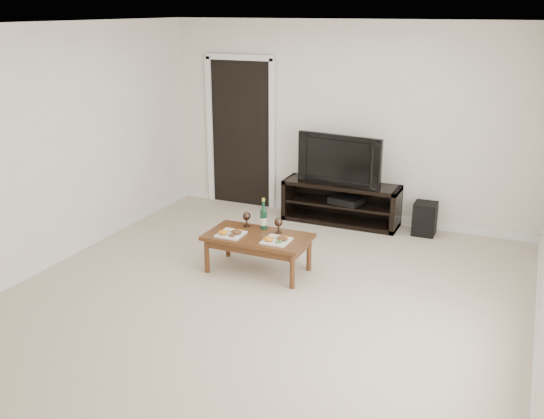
{
  "coord_description": "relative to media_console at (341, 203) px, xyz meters",
  "views": [
    {
      "loc": [
        2.25,
        -4.86,
        2.74
      ],
      "look_at": [
        -0.19,
        0.72,
        0.7
      ],
      "focal_mm": 40.0,
      "sensor_mm": 36.0,
      "label": 1
    }
  ],
  "objects": [
    {
      "name": "subwoofer",
      "position": [
        1.1,
        0.0,
        -0.07
      ],
      "size": [
        0.28,
        0.28,
        0.42
      ],
      "primitive_type": "cube",
      "rotation": [
        0.0,
        0.0,
        0.01
      ],
      "color": "black",
      "rests_on": "ground"
    },
    {
      "name": "goblet_left",
      "position": [
        -0.58,
        -1.66,
        0.23
      ],
      "size": [
        0.09,
        0.09,
        0.17
      ],
      "primitive_type": null,
      "color": "#39281F",
      "rests_on": "coffee_table"
    },
    {
      "name": "back_wall",
      "position": [
        -0.03,
        0.27,
        1.02
      ],
      "size": [
        5.0,
        0.04,
        2.6
      ],
      "primitive_type": "cube",
      "color": "silver",
      "rests_on": "ground"
    },
    {
      "name": "ceiling",
      "position": [
        -0.03,
        -2.5,
        2.35
      ],
      "size": [
        5.0,
        5.5,
        0.04
      ],
      "primitive_type": "cube",
      "color": "white",
      "rests_on": "back_wall"
    },
    {
      "name": "floor",
      "position": [
        -0.03,
        -2.5,
        -0.28
      ],
      "size": [
        5.5,
        5.5,
        0.0
      ],
      "primitive_type": "plane",
      "color": "beige",
      "rests_on": "ground"
    },
    {
      "name": "av_receiver",
      "position": [
        0.08,
        -0.01,
        0.05
      ],
      "size": [
        0.45,
        0.38,
        0.08
      ],
      "primitive_type": "cube",
      "rotation": [
        0.0,
        0.0,
        -0.21
      ],
      "color": "black",
      "rests_on": "media_console"
    },
    {
      "name": "plate_right",
      "position": [
        -0.09,
        -1.96,
        0.18
      ],
      "size": [
        0.27,
        0.27,
        0.07
      ],
      "primitive_type": "cube",
      "color": "white",
      "rests_on": "coffee_table"
    },
    {
      "name": "plate_left",
      "position": [
        -0.61,
        -1.98,
        0.18
      ],
      "size": [
        0.27,
        0.27,
        0.07
      ],
      "primitive_type": "cube",
      "color": "white",
      "rests_on": "coffee_table"
    },
    {
      "name": "wine_bottle",
      "position": [
        -0.37,
        -1.66,
        0.32
      ],
      "size": [
        0.07,
        0.07,
        0.35
      ],
      "primitive_type": "cylinder",
      "color": "#0E351F",
      "rests_on": "coffee_table"
    },
    {
      "name": "media_console",
      "position": [
        0.0,
        0.0,
        0.0
      ],
      "size": [
        1.53,
        0.45,
        0.55
      ],
      "primitive_type": "cube",
      "color": "black",
      "rests_on": "ground"
    },
    {
      "name": "coffee_table",
      "position": [
        -0.34,
        -1.87,
        -0.07
      ],
      "size": [
        1.11,
        0.61,
        0.42
      ],
      "primitive_type": "cube",
      "rotation": [
        0.0,
        0.0,
        -0.0
      ],
      "color": "#533017",
      "rests_on": "ground"
    },
    {
      "name": "goblet_right",
      "position": [
        -0.18,
        -1.7,
        0.23
      ],
      "size": [
        0.09,
        0.09,
        0.17
      ],
      "primitive_type": null,
      "color": "#39281F",
      "rests_on": "coffee_table"
    },
    {
      "name": "doorway",
      "position": [
        -1.58,
        0.24,
        0.75
      ],
      "size": [
        0.9,
        0.02,
        2.05
      ],
      "primitive_type": "cube",
      "color": "black",
      "rests_on": "ground"
    },
    {
      "name": "television",
      "position": [
        0.0,
        0.0,
        0.61
      ],
      "size": [
        1.16,
        0.3,
        0.66
      ],
      "primitive_type": "imported",
      "rotation": [
        0.0,
        0.0,
        -0.13
      ],
      "color": "black",
      "rests_on": "media_console"
    }
  ]
}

